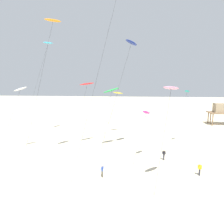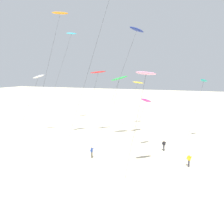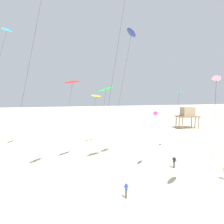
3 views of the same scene
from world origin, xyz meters
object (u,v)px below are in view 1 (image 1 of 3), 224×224
kite_teal (187,92)px  kite_flyer_furthest (164,155)px  kite_white (20,90)px  kite_navy (131,43)px  kite_flyer_middle (102,171)px  kite_magenta (146,113)px  kite_yellow (118,93)px  kite_red (87,84)px  stilt_house (220,109)px  kite_cyan (48,44)px  kite_flyer_nearest (200,169)px  kite_orange (53,22)px  kite_green (111,90)px  kite_pink (171,89)px

kite_teal → kite_flyer_furthest: 13.34m
kite_flyer_furthest → kite_white: bearing=176.1°
kite_navy → kite_flyer_middle: bearing=-110.0°
kite_magenta → kite_white: bearing=175.5°
kite_yellow → kite_flyer_middle: (-0.56, -22.22, -8.70)m
kite_navy → kite_flyer_middle: (-3.50, -9.59, -17.60)m
kite_yellow → kite_flyer_middle: size_ratio=6.01×
kite_navy → kite_yellow: bearing=103.1°
kite_red → kite_flyer_middle: (4.45, -12.06, -10.95)m
kite_magenta → stilt_house: size_ratio=1.30×
kite_yellow → kite_cyan: kite_cyan is taller
kite_red → kite_flyer_nearest: kite_red is taller
kite_red → kite_navy: 10.65m
kite_navy → kite_flyer_nearest: bearing=-40.1°
kite_orange → kite_teal: size_ratio=1.96×
kite_red → kite_cyan: (-10.02, 7.48, 8.49)m
kite_orange → kite_green: size_ratio=1.87×
kite_yellow → kite_magenta: (5.45, -15.54, -1.98)m
kite_cyan → stilt_house: bearing=20.0°
stilt_house → kite_flyer_middle: bearing=-129.2°
kite_orange → kite_red: kite_orange is taller
kite_navy → kite_flyer_nearest: 21.44m
kite_red → kite_flyer_middle: 16.89m
kite_red → kite_white: (-10.72, -3.71, -0.85)m
kite_flyer_middle → kite_flyer_furthest: same height
kite_red → kite_teal: 18.67m
kite_red → kite_pink: bearing=-49.0°
kite_orange → kite_pink: size_ratio=1.77×
stilt_house → kite_white: bearing=-148.5°
kite_white → stilt_house: bearing=31.5°
kite_green → kite_navy: size_ratio=0.60×
kite_pink → kite_flyer_furthest: bearing=83.8°
kite_red → kite_teal: bearing=7.9°
kite_teal → stilt_house: kite_teal is taller
kite_green → kite_flyer_middle: bearing=-90.8°
kite_teal → kite_flyer_nearest: size_ratio=6.53×
kite_white → kite_teal: size_ratio=1.07×
kite_teal → kite_cyan: (-28.46, 4.91, 9.97)m
kite_pink → stilt_house: 43.50m
kite_flyer_nearest → kite_flyer_middle: same height
kite_flyer_nearest → kite_flyer_middle: (-12.86, -1.70, 0.00)m
kite_orange → kite_flyer_nearest: size_ratio=12.81×
kite_yellow → stilt_house: bearing=24.8°
kite_navy → kite_white: bearing=-176.2°
kite_magenta → stilt_house: 36.68m
kite_yellow → kite_navy: kite_navy is taller
kite_teal → kite_orange: bearing=-156.2°
kite_orange → kite_red: (3.29, 7.02, -9.05)m
kite_pink → kite_flyer_nearest: bearing=38.7°
kite_pink → kite_cyan: 32.42m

